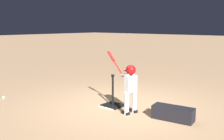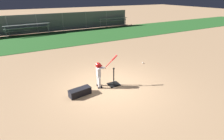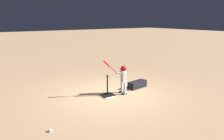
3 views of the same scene
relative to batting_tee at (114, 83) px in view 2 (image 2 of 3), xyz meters
name	(u,v)px [view 2 (image 2 of 3)]	position (x,y,z in m)	size (l,w,h in m)	color
ground_plane	(112,86)	(-0.15, -0.09, -0.10)	(90.00, 90.00, 0.00)	tan
grass_outfield_strip	(59,39)	(-0.15, 9.53, -0.09)	(56.00, 5.89, 0.02)	#286026
backstop_fence	(50,22)	(-0.15, 12.86, 0.86)	(17.60, 0.08, 1.82)	#9E9EA3
home_plate	(114,84)	(0.03, 0.02, -0.09)	(0.44, 0.44, 0.02)	white
batting_tee	(114,83)	(0.00, 0.00, 0.00)	(0.47, 0.42, 0.78)	black
batter_child	(99,72)	(-0.59, 0.13, 0.59)	(0.91, 0.36, 1.34)	silver
baseball	(143,63)	(2.62, 1.40, -0.06)	(0.07, 0.07, 0.07)	white
bleachers_right_center	(27,29)	(-2.37, 12.84, 0.41)	(4.06, 2.16, 1.05)	#ADAFB7
bleachers_left_center	(111,22)	(6.90, 13.23, 0.39)	(3.58, 1.89, 1.00)	#ADAFB7
equipment_bag	(80,92)	(-1.53, -0.11, 0.04)	(0.84, 0.32, 0.28)	black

